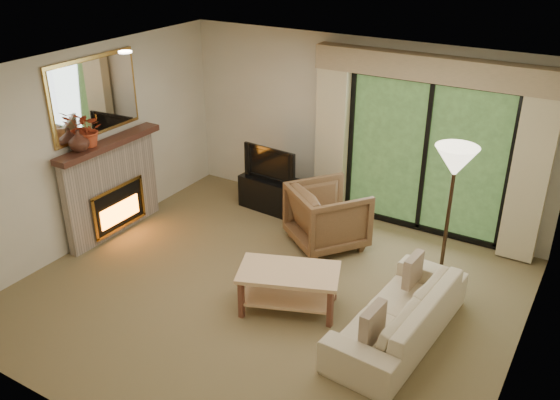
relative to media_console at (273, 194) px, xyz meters
The scene contains 22 objects.
floor 2.26m from the media_console, 60.33° to the right, with size 5.50×5.50×0.00m, color olive.
ceiling 3.25m from the media_console, 60.33° to the right, with size 5.50×5.50×0.00m, color white.
wall_back 1.63m from the media_console, 26.34° to the left, with size 5.00×5.00×0.00m, color beige.
wall_front 4.71m from the media_console, 75.98° to the right, with size 5.00×5.00×0.00m, color beige.
wall_left 2.76m from the media_console, 130.05° to the right, with size 5.00×5.00×0.00m, color beige.
wall_right 4.45m from the media_console, 26.80° to the right, with size 5.00×5.00×0.00m, color beige.
fireplace 2.36m from the media_console, 130.96° to the right, with size 0.24×1.70×1.37m, color gray, non-canonical shape.
mirror 2.92m from the media_console, 132.51° to the right, with size 0.07×1.45×1.02m, color #B4873D, non-canonical shape.
sliding_door 2.33m from the media_console, 13.32° to the left, with size 2.26×0.10×2.16m, color black, non-canonical shape.
curtain_left 1.28m from the media_console, 27.13° to the left, with size 0.45×0.18×2.35m, color #C9B990.
curtain_right 3.61m from the media_console, ahead, with size 0.45×0.18×2.35m, color #C9B990.
cornice 2.99m from the media_console, 10.99° to the left, with size 3.20×0.24×0.32m, color #9E8564.
media_console is the anchor object (origin of this frame).
tv 0.51m from the media_console, 90.00° to the left, with size 0.89×0.12×0.52m, color black.
armchair 1.32m from the media_console, 24.50° to the right, with size 0.90×0.93×0.85m, color brown.
sofa 3.32m from the media_console, 35.15° to the right, with size 1.99×0.78×0.58m, color #C3B18E.
pillow_near 3.64m from the media_console, 43.17° to the right, with size 0.10×0.39×0.39m, color brown.
pillow_far 2.98m from the media_console, 26.83° to the right, with size 0.09×0.36×0.36m, color brown.
coffee_table 2.55m from the media_console, 54.49° to the right, with size 1.11×0.61×0.50m, color tan, non-canonical shape.
floor_lamp 2.99m from the media_console, 15.28° to the right, with size 0.48×0.48×1.80m, color #FFF1C9, non-canonical shape.
vase 2.94m from the media_console, 124.30° to the right, with size 0.26×0.26×0.27m, color #402118.
branches 2.85m from the media_console, 126.60° to the right, with size 0.41×0.35×0.45m, color #B23F20.
Camera 1 is at (3.15, -4.94, 4.05)m, focal length 38.00 mm.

